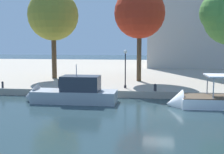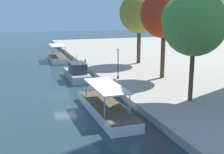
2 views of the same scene
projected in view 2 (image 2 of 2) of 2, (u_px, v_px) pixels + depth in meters
name	position (u px, v px, depth m)	size (l,w,h in m)	color
ground_plane	(65.00, 95.00, 35.39)	(220.00, 220.00, 0.00)	#23383D
tour_boat_0	(57.00, 58.00, 60.28)	(11.38, 3.26, 4.28)	silver
motor_yacht_1	(76.00, 74.00, 43.93)	(8.97, 2.74, 4.50)	#9EA3A8
tour_boat_2	(103.00, 107.00, 29.97)	(12.64, 3.12, 3.97)	white
mooring_bollard_1	(85.00, 61.00, 52.72)	(0.25, 0.25, 0.71)	#2D2D33
mooring_bollard_2	(114.00, 82.00, 37.20)	(0.33, 0.33, 0.74)	#2D2D33
lamp_post	(118.00, 60.00, 40.20)	(0.39, 0.39, 4.17)	black
tree_0	(166.00, 13.00, 39.49)	(6.44, 6.57, 11.89)	#4C3823
tree_1	(140.00, 13.00, 51.13)	(6.89, 6.89, 12.11)	#4C3823
tree_2	(193.00, 23.00, 29.63)	(6.89, 6.52, 11.02)	#4C3823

